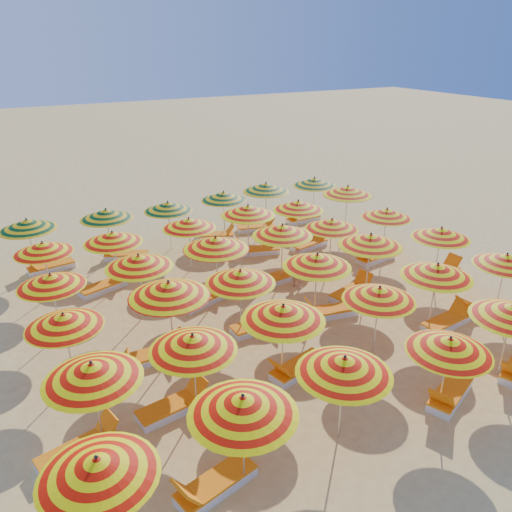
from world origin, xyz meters
name	(u,v)px	position (x,y,z in m)	size (l,w,h in m)	color
ground	(263,305)	(0.00, 0.00, 0.00)	(120.00, 120.00, 0.00)	#EBC468
umbrella_0	(98,467)	(-6.57, -6.41, 1.89)	(2.28, 2.28, 2.14)	silver
umbrella_1	(243,405)	(-3.87, -6.29, 1.98)	(2.82, 2.82, 2.25)	silver
umbrella_2	(344,366)	(-1.41, -6.13, 1.94)	(2.26, 2.26, 2.20)	silver
umbrella_3	(450,345)	(1.28, -6.52, 1.83)	(2.60, 2.60, 2.08)	silver
umbrella_4	(512,312)	(3.75, -6.28, 1.92)	(2.49, 2.49, 2.18)	silver
umbrella_6	(92,372)	(-6.15, -3.86, 1.94)	(2.73, 2.73, 2.21)	silver
umbrella_7	(193,343)	(-3.90, -3.80, 1.91)	(2.65, 2.65, 2.17)	silver
umbrella_8	(283,313)	(-1.47, -3.72, 1.99)	(2.78, 2.78, 2.26)	silver
umbrella_9	(379,294)	(1.47, -3.90, 1.88)	(2.43, 2.43, 2.14)	silver
umbrella_10	(437,271)	(3.82, -3.70, 1.97)	(2.23, 2.23, 2.24)	silver
umbrella_11	(506,260)	(6.54, -3.98, 1.86)	(2.65, 2.65, 2.11)	silver
umbrella_12	(64,321)	(-6.33, -1.23, 1.81)	(2.47, 2.47, 2.06)	silver
umbrella_13	(169,289)	(-3.62, -1.34, 2.08)	(2.86, 2.86, 2.36)	silver
umbrella_14	(240,277)	(-1.45, -1.27, 1.92)	(2.15, 2.15, 2.19)	silver
umbrella_15	(317,261)	(1.07, -1.49, 2.00)	(2.78, 2.78, 2.27)	silver
umbrella_16	(371,240)	(3.55, -1.02, 2.04)	(2.61, 2.61, 2.32)	silver
umbrella_17	(441,233)	(6.40, -1.43, 1.92)	(2.12, 2.12, 2.18)	silver
umbrella_18	(51,280)	(-6.32, 1.26, 1.83)	(2.14, 2.14, 2.08)	silver
umbrella_19	(139,261)	(-3.76, 1.11, 1.96)	(2.36, 2.36, 2.23)	silver
umbrella_20	(216,243)	(-1.17, 1.11, 2.06)	(2.79, 2.79, 2.35)	silver
umbrella_21	(282,230)	(1.43, 1.20, 2.02)	(2.59, 2.59, 2.30)	silver
umbrella_22	(332,224)	(3.61, 1.25, 1.88)	(2.19, 2.19, 2.13)	silver
umbrella_23	(387,213)	(6.30, 1.28, 1.86)	(2.26, 2.26, 2.11)	silver
umbrella_24	(43,248)	(-6.22, 4.01, 1.82)	(2.54, 2.54, 2.06)	silver
umbrella_25	(113,238)	(-3.99, 3.60, 1.92)	(2.72, 2.72, 2.18)	silver
umbrella_26	(189,223)	(-1.11, 3.78, 1.89)	(2.60, 2.60, 2.15)	silver
umbrella_27	(248,210)	(1.37, 3.76, 2.02)	(2.74, 2.74, 2.29)	silver
umbrella_28	(298,205)	(3.59, 3.57, 1.95)	(2.30, 2.30, 2.21)	silver
umbrella_29	(348,191)	(6.47, 4.04, 2.06)	(2.73, 2.73, 2.34)	silver
umbrella_30	(27,225)	(-6.49, 6.31, 1.95)	(2.24, 2.24, 2.21)	silver
umbrella_31	(106,214)	(-3.63, 6.20, 1.93)	(2.31, 2.31, 2.19)	silver
umbrella_32	(168,207)	(-1.13, 6.13, 1.88)	(2.41, 2.41, 2.14)	silver
umbrella_33	(224,196)	(1.51, 6.40, 1.88)	(2.61, 2.61, 2.13)	silver
umbrella_34	(266,187)	(3.62, 6.36, 2.01)	(2.72, 2.72, 2.28)	silver
umbrella_35	(314,182)	(6.26, 6.33, 1.94)	(2.75, 2.75, 2.20)	silver
lounger_0	(214,485)	(-4.47, -6.18, 0.15)	(1.82, 0.99, 0.69)	white
lounger_1	(449,394)	(1.79, -6.39, 0.15)	(1.82, 1.21, 0.69)	white
lounger_4	(80,450)	(-6.65, -3.98, 0.15)	(1.82, 0.97, 0.69)	white
lounger_5	(174,406)	(-4.40, -3.60, 0.15)	(1.80, 0.83, 0.69)	white
lounger_6	(297,368)	(-0.96, -3.70, 0.15)	(1.82, 1.00, 0.69)	white
lounger_7	(447,321)	(4.42, -3.86, 0.15)	(1.79, 0.77, 0.69)	white
lounger_8	(479,310)	(5.95, -3.83, 0.15)	(1.80, 0.86, 0.69)	white
lounger_9	(99,374)	(-5.74, -1.49, 0.15)	(1.82, 1.00, 0.69)	white
lounger_10	(157,355)	(-4.12, -1.34, 0.15)	(1.74, 0.60, 0.69)	white
lounger_11	(259,325)	(-0.85, -1.33, 0.15)	(1.74, 0.61, 0.69)	white
lounger_12	(330,311)	(1.58, -1.65, 0.15)	(1.81, 0.90, 0.69)	white
lounger_13	(352,292)	(3.04, -0.88, 0.15)	(1.82, 1.00, 0.69)	white
lounger_14	(440,272)	(7.00, -1.18, 0.15)	(1.78, 0.74, 0.69)	white
lounger_15	(205,299)	(-1.68, 1.02, 0.15)	(1.83, 1.10, 0.69)	white
lounger_16	(267,281)	(0.83, 1.22, 0.15)	(1.79, 0.78, 0.69)	white
lounger_17	(316,269)	(3.01, 1.24, 0.15)	(1.81, 0.87, 0.69)	white
lounger_18	(375,258)	(5.70, 1.04, 0.15)	(1.79, 0.79, 0.69)	white
lounger_19	(104,286)	(-4.49, 3.59, 0.15)	(1.83, 1.09, 0.69)	white
lounger_20	(257,250)	(1.88, 3.92, 0.15)	(1.83, 1.06, 0.69)	white
lounger_21	(310,244)	(4.19, 3.46, 0.15)	(1.81, 0.91, 0.69)	white
lounger_22	(50,267)	(-5.98, 6.23, 0.15)	(1.79, 0.79, 0.69)	white
lounger_23	(125,255)	(-3.12, 5.99, 0.15)	(1.82, 1.25, 0.69)	white
lounger_24	(216,236)	(1.00, 6.27, 0.15)	(1.82, 1.20, 0.69)	white
lounger_25	(257,227)	(3.12, 6.33, 0.15)	(1.83, 1.04, 0.69)	white
lounger_26	(302,219)	(5.66, 6.35, 0.15)	(1.76, 0.66, 0.69)	white
beachgoer_a	(298,268)	(1.70, 0.53, 0.76)	(0.55, 0.36, 1.52)	tan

